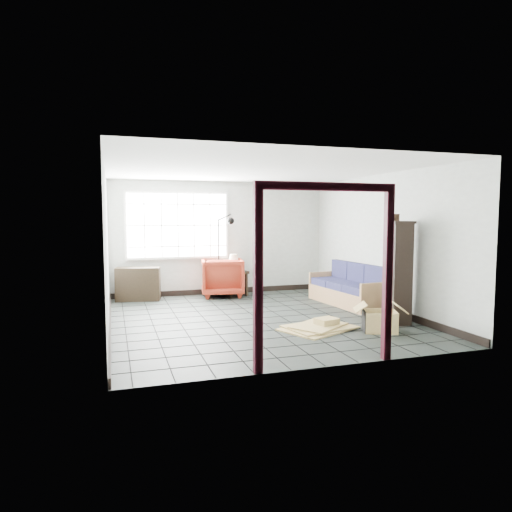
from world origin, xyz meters
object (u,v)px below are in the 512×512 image
object	(u,v)px
side_table	(234,275)
tall_shelf	(398,272)
futon_sofa	(350,290)
armchair	(222,275)

from	to	relation	value
side_table	tall_shelf	distance (m)	3.99
futon_sofa	tall_shelf	xyz separation A→B (m)	(-0.06, -1.71, 0.57)
armchair	side_table	distance (m)	0.28
side_table	tall_shelf	bearing A→B (deg)	-60.91
tall_shelf	side_table	bearing A→B (deg)	129.78
side_table	tall_shelf	world-z (taller)	tall_shelf
futon_sofa	tall_shelf	bearing A→B (deg)	-97.65
tall_shelf	armchair	bearing A→B (deg)	133.15
futon_sofa	side_table	distance (m)	2.66
futon_sofa	armchair	size ratio (longest dim) A/B	2.09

